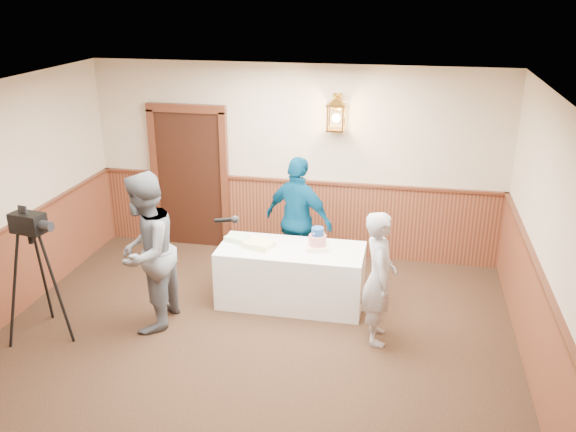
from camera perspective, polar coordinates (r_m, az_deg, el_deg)
name	(u,v)px	position (r m, az deg, el deg)	size (l,w,h in m)	color
ground	(229,390)	(6.37, -5.58, -15.86)	(7.00, 7.00, 0.00)	black
room_shell	(231,232)	(6.02, -5.33, -1.50)	(6.02, 7.02, 2.81)	beige
display_table	(291,275)	(7.70, 0.30, -5.58)	(1.80, 0.80, 0.75)	white
tiered_cake	(318,240)	(7.49, 2.78, -2.30)	(0.31, 0.31, 0.28)	#FFF3C6
sheet_cake_yellow	(259,244)	(7.57, -2.77, -2.65)	(0.35, 0.27, 0.07)	#FDFF98
sheet_cake_green	(238,238)	(7.77, -4.73, -2.09)	(0.28, 0.22, 0.06)	#ACE8A4
interviewer	(146,253)	(7.14, -13.18, -3.35)	(1.52, 0.92, 1.88)	slate
baker	(379,278)	(6.82, 8.51, -5.75)	(0.56, 0.37, 1.55)	#A8A7AE
assistant_p	(299,220)	(8.09, 1.00, -0.42)	(1.02, 0.42, 1.73)	navy
tv_camera_rig	(38,283)	(7.41, -22.37, -5.79)	(0.59, 0.55, 1.50)	black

